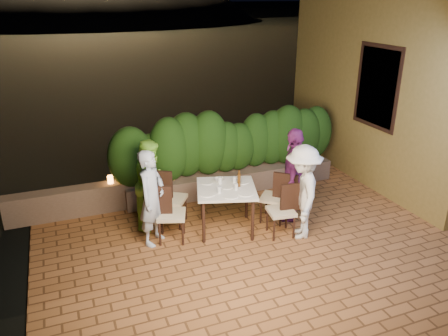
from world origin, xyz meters
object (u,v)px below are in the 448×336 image
bowl (220,180)px  chair_left_back (172,198)px  diner_white (302,192)px  chair_left_front (171,213)px  chair_right_front (281,210)px  dining_table (226,209)px  chair_right_back (274,197)px  parapet_lamp (110,180)px  beer_bottle (239,178)px  diner_purple (293,175)px  diner_green (152,184)px  diner_blue (152,198)px

bowl → chair_left_back: chair_left_back is taller
diner_white → chair_left_front: bearing=-84.6°
chair_left_back → chair_right_front: size_ratio=1.08×
chair_left_front → chair_right_front: 1.72m
dining_table → bowl: bowl is taller
chair_left_front → chair_right_front: bearing=2.8°
dining_table → chair_left_front: (-0.91, 0.01, 0.08)m
chair_right_back → parapet_lamp: 2.88m
beer_bottle → diner_purple: bearing=-0.7°
beer_bottle → bowl: (-0.21, 0.33, -0.12)m
dining_table → chair_right_front: chair_right_front is taller
chair_left_back → parapet_lamp: (-0.86, 0.92, 0.10)m
chair_left_front → chair_right_front: (1.66, -0.48, -0.02)m
chair_left_back → diner_purple: bearing=17.6°
diner_green → parapet_lamp: bearing=71.4°
beer_bottle → chair_left_front: (-1.12, 0.03, -0.43)m
diner_purple → bowl: bearing=-70.9°
bowl → chair_right_back: (0.86, -0.30, -0.33)m
dining_table → bowl: (-0.00, 0.30, 0.40)m
bowl → diner_green: diner_green is taller
diner_green → chair_left_front: bearing=-127.6°
dining_table → diner_purple: bearing=-1.8°
dining_table → diner_blue: (-1.19, 0.05, 0.38)m
dining_table → beer_bottle: size_ratio=3.29×
diner_green → parapet_lamp: size_ratio=10.68×
bowl → chair_right_front: size_ratio=0.19×
diner_blue → chair_left_back: bearing=-1.0°
chair_left_front → chair_right_back: chair_left_front is taller
chair_left_front → chair_left_back: 0.53m
bowl → chair_right_front: 1.13m
chair_right_front → diner_blue: bearing=-7.3°
chair_left_back → diner_blue: size_ratio=0.62×
bowl → diner_purple: bearing=-15.8°
diner_green → diner_blue: bearing=-155.5°
dining_table → chair_left_front: bearing=179.5°
chair_right_back → dining_table: bearing=41.8°
diner_white → chair_right_front: bearing=-92.9°
dining_table → diner_green: diner_green is taller
diner_green → diner_white: 2.40m
diner_blue → diner_green: diner_blue is taller
parapet_lamp → chair_left_back: bearing=-46.7°
dining_table → diner_white: diner_white is taller
beer_bottle → chair_right_back: size_ratio=0.31×
bowl → diner_white: diner_white is taller
chair_left_front → diner_green: size_ratio=0.61×
bowl → dining_table: bearing=-89.7°
bowl → diner_purple: (1.19, -0.34, 0.04)m
bowl → diner_purple: 1.24m
diner_green → parapet_lamp: diner_green is taller
diner_green → diner_purple: bearing=-67.8°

